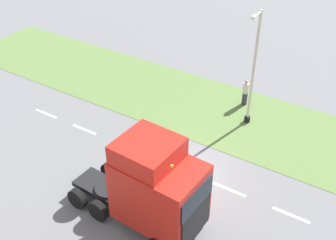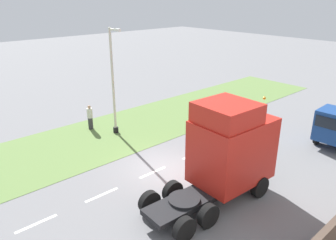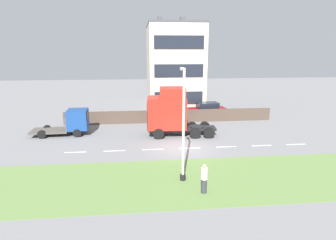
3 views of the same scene
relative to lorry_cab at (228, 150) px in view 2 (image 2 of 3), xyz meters
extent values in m
plane|color=slate|center=(-3.94, -0.65, -2.36)|extent=(120.00, 120.00, 0.00)
cube|color=#607F42|center=(-9.94, -0.65, -2.35)|extent=(7.00, 44.00, 0.01)
cube|color=white|center=(-3.94, -7.75, -2.36)|extent=(0.16, 1.80, 0.00)
cube|color=white|center=(-3.94, -4.55, -2.36)|extent=(0.16, 1.80, 0.00)
cube|color=white|center=(-3.94, -1.35, -2.36)|extent=(0.16, 1.80, 0.00)
cube|color=white|center=(-3.94, 1.85, -2.36)|extent=(0.16, 1.80, 0.00)
cube|color=white|center=(-3.94, 5.05, -2.36)|extent=(0.16, 1.80, 0.00)
cube|color=white|center=(-3.94, 8.25, -2.36)|extent=(0.16, 1.80, 0.00)
cube|color=black|center=(-0.06, -1.22, -1.69)|extent=(1.71, 6.70, 0.24)
cube|color=red|center=(0.01, 0.27, -0.06)|extent=(2.69, 3.77, 3.03)
cube|color=black|center=(0.11, 2.12, -0.73)|extent=(2.13, 0.17, 1.69)
cube|color=black|center=(0.11, 2.12, 0.60)|extent=(2.26, 0.17, 0.97)
cube|color=red|center=(-0.01, -0.28, 1.90)|extent=(2.50, 2.49, 0.90)
sphere|color=orange|center=(0.76, 1.33, 2.42)|extent=(0.14, 0.14, 0.14)
cylinder|color=black|center=(-0.14, -2.72, -1.51)|extent=(1.45, 1.45, 0.12)
cylinder|color=black|center=(-1.10, 1.16, -1.84)|extent=(0.37, 1.05, 1.04)
cylinder|color=black|center=(1.21, 1.04, -1.84)|extent=(0.37, 1.05, 1.04)
cylinder|color=black|center=(-1.27, -2.33, -1.84)|extent=(0.37, 1.05, 1.04)
cylinder|color=black|center=(1.03, -2.44, -1.84)|extent=(0.37, 1.05, 1.04)
cylinder|color=black|center=(-1.34, -3.65, -1.84)|extent=(0.37, 1.05, 1.04)
cylinder|color=black|center=(0.97, -3.77, -1.84)|extent=(0.37, 1.05, 1.04)
cube|color=navy|center=(1.31, 8.97, -0.82)|extent=(2.19, 1.99, 1.92)
cube|color=black|center=(1.35, 8.00, -0.43)|extent=(1.86, 0.12, 0.69)
cylinder|color=black|center=(0.33, 8.93, -1.96)|extent=(0.27, 0.81, 0.80)
cylinder|color=black|center=(0.19, 12.18, -1.96)|extent=(0.27, 0.81, 0.80)
cylinder|color=black|center=(-9.91, 0.22, -2.16)|extent=(0.36, 0.36, 0.40)
cylinder|color=beige|center=(-9.91, 0.22, 1.22)|extent=(0.16, 0.16, 7.16)
cylinder|color=beige|center=(-9.46, 0.22, 4.70)|extent=(0.90, 0.11, 0.11)
cube|color=silver|center=(-9.01, 0.22, 4.70)|extent=(0.44, 0.20, 0.16)
cylinder|color=#333338|center=(-11.68, -0.75, -1.92)|extent=(0.34, 0.34, 0.87)
cylinder|color=beige|center=(-11.68, -0.75, -1.14)|extent=(0.39, 0.39, 0.69)
sphere|color=tan|center=(-11.68, -0.75, -0.68)|extent=(0.24, 0.24, 0.24)
camera|label=1|loc=(10.71, 7.43, 12.63)|focal=45.00mm
camera|label=2|loc=(8.25, -11.18, 6.76)|focal=35.00mm
camera|label=3|loc=(-26.38, 2.92, 5.79)|focal=30.00mm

